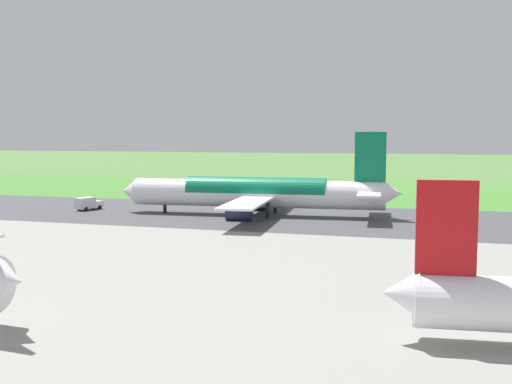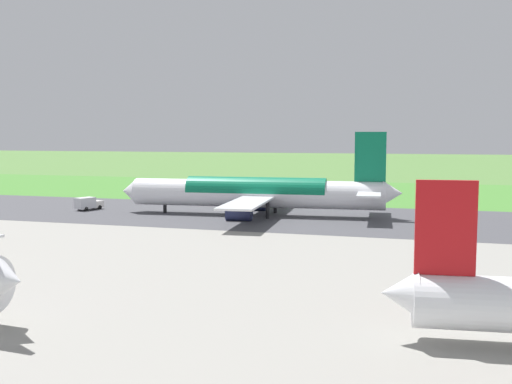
% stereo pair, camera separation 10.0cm
% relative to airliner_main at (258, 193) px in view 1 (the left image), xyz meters
% --- Properties ---
extents(ground_plane, '(800.00, 800.00, 0.00)m').
position_rel_airliner_main_xyz_m(ground_plane, '(-1.60, 0.03, -4.35)').
color(ground_plane, '#547F3D').
extents(runway_asphalt, '(600.00, 37.85, 0.06)m').
position_rel_airliner_main_xyz_m(runway_asphalt, '(-1.60, 0.03, -4.32)').
color(runway_asphalt, '#47474C').
rests_on(runway_asphalt, ground).
extents(apron_concrete, '(440.00, 110.00, 0.05)m').
position_rel_airliner_main_xyz_m(apron_concrete, '(-1.60, 64.67, -4.33)').
color(apron_concrete, gray).
rests_on(apron_concrete, ground).
extents(grass_verge_foreground, '(600.00, 80.00, 0.04)m').
position_rel_airliner_main_xyz_m(grass_verge_foreground, '(-1.60, -47.74, -4.33)').
color(grass_verge_foreground, '#478534').
rests_on(grass_verge_foreground, ground).
extents(airliner_main, '(54.15, 44.33, 15.88)m').
position_rel_airliner_main_xyz_m(airliner_main, '(0.00, 0.00, 0.00)').
color(airliner_main, white).
rests_on(airliner_main, ground).
extents(service_truck_baggage, '(4.04, 6.22, 2.65)m').
position_rel_airliner_main_xyz_m(service_truck_baggage, '(35.46, 1.82, -2.95)').
color(service_truck_baggage, silver).
rests_on(service_truck_baggage, ground).
extents(no_stopping_sign, '(0.60, 0.10, 2.54)m').
position_rel_airliner_main_xyz_m(no_stopping_sign, '(-13.80, -47.50, -2.84)').
color(no_stopping_sign, slate).
rests_on(no_stopping_sign, ground).
extents(traffic_cone_orange, '(0.40, 0.40, 0.55)m').
position_rel_airliner_main_xyz_m(traffic_cone_orange, '(-9.34, -49.27, -4.08)').
color(traffic_cone_orange, orange).
rests_on(traffic_cone_orange, ground).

